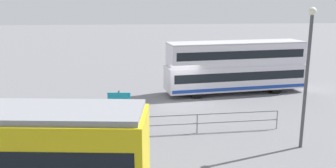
{
  "coord_description": "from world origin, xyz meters",
  "views": [
    {
      "loc": [
        3.4,
        24.13,
        7.07
      ],
      "look_at": [
        1.52,
        4.37,
        2.38
      ],
      "focal_mm": 38.57,
      "sensor_mm": 36.0,
      "label": 1
    }
  ],
  "objects_px": {
    "double_decker_bus": "(235,67)",
    "pedestrian_near_railing": "(129,112)",
    "street_lamp": "(307,68)",
    "info_sign": "(119,105)"
  },
  "relations": [
    {
      "from": "info_sign",
      "to": "street_lamp",
      "type": "xyz_separation_m",
      "value": [
        -8.84,
        2.24,
        2.19
      ]
    },
    {
      "from": "pedestrian_near_railing",
      "to": "info_sign",
      "type": "distance_m",
      "value": 1.42
    },
    {
      "from": "pedestrian_near_railing",
      "to": "double_decker_bus",
      "type": "bearing_deg",
      "value": -137.48
    },
    {
      "from": "double_decker_bus",
      "to": "pedestrian_near_railing",
      "type": "relative_size",
      "value": 6.39
    },
    {
      "from": "pedestrian_near_railing",
      "to": "street_lamp",
      "type": "bearing_deg",
      "value": 158.21
    },
    {
      "from": "pedestrian_near_railing",
      "to": "street_lamp",
      "type": "height_order",
      "value": "street_lamp"
    },
    {
      "from": "info_sign",
      "to": "street_lamp",
      "type": "bearing_deg",
      "value": 165.77
    },
    {
      "from": "pedestrian_near_railing",
      "to": "street_lamp",
      "type": "xyz_separation_m",
      "value": [
        -8.36,
        3.34,
        2.94
      ]
    },
    {
      "from": "info_sign",
      "to": "street_lamp",
      "type": "relative_size",
      "value": 0.37
    },
    {
      "from": "double_decker_bus",
      "to": "info_sign",
      "type": "bearing_deg",
      "value": 44.85
    }
  ]
}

